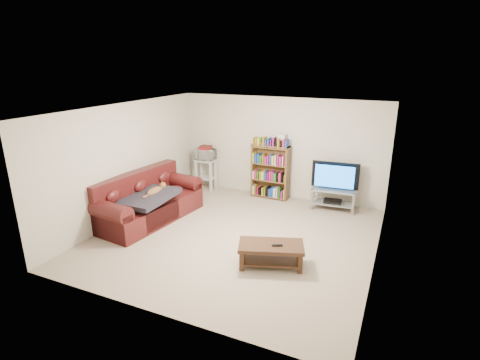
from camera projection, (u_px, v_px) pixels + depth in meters
The scene contains 19 objects.
floor at pixel (236, 236), 7.14m from camera, with size 5.00×5.00×0.00m, color tan.
ceiling at pixel (236, 110), 6.40m from camera, with size 5.00×5.00×0.00m, color white.
wall_back at pixel (280, 148), 8.94m from camera, with size 5.00×5.00×0.00m, color beige.
wall_front at pixel (151, 232), 4.60m from camera, with size 5.00×5.00×0.00m, color beige.
wall_left at pixel (127, 162), 7.74m from camera, with size 5.00×5.00×0.00m, color beige.
wall_right at pixel (382, 196), 5.80m from camera, with size 5.00×5.00×0.00m, color beige.
sofa at pixel (147, 203), 7.83m from camera, with size 1.27×2.42×0.99m.
blanket at pixel (147, 197), 7.54m from camera, with size 0.90×1.16×0.10m, color #25222B.
cat at pixel (155, 191), 7.69m from camera, with size 0.25×0.63×0.19m, color brown, non-canonical shape.
coffee_table at pixel (271, 251), 6.06m from camera, with size 1.16×0.84×0.38m.
remote at pixel (277, 245), 5.97m from camera, with size 0.17×0.05×0.02m, color black.
tv_stand at pixel (333, 196), 8.33m from camera, with size 0.99×0.50×0.48m.
television at pixel (335, 176), 8.20m from camera, with size 1.03×0.14×0.59m, color black.
dvd_player at pixel (333, 201), 8.38m from camera, with size 0.38×0.27×0.06m, color black.
bookshelf at pixel (270, 171), 8.95m from camera, with size 0.91×0.30×1.31m.
shelf_clutter at pixel (275, 141), 8.70m from camera, with size 0.67×0.21×0.28m.
microwave_stand at pixel (206, 170), 9.59m from camera, with size 0.50×0.37×0.79m.
microwave at pixel (205, 154), 9.46m from camera, with size 0.49×0.33×0.27m, color silver.
game_boxes at pixel (205, 148), 9.42m from camera, with size 0.29×0.25×0.05m, color maroon.
Camera 1 is at (2.71, -5.87, 3.22)m, focal length 28.00 mm.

